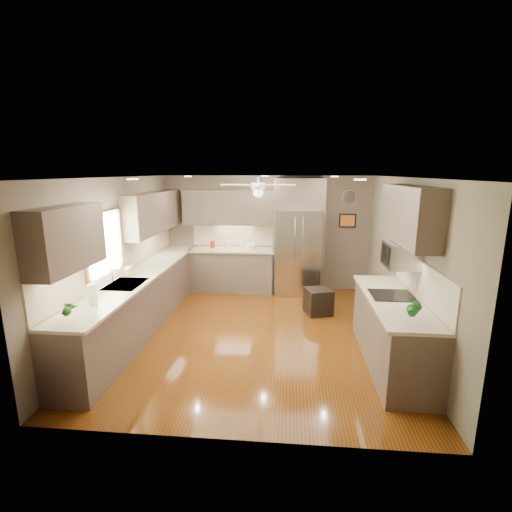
% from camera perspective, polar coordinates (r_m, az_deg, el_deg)
% --- Properties ---
extents(floor, '(5.00, 5.00, 0.00)m').
position_cam_1_polar(floor, '(6.21, 0.07, -11.72)').
color(floor, '#492409').
rests_on(floor, ground).
extents(ceiling, '(5.00, 5.00, 0.00)m').
position_cam_1_polar(ceiling, '(5.65, 0.08, 12.01)').
color(ceiling, white).
rests_on(ceiling, ground).
extents(wall_back, '(4.50, 0.00, 4.50)m').
position_cam_1_polar(wall_back, '(8.25, 1.63, 3.56)').
color(wall_back, '#6C5E52').
rests_on(wall_back, ground).
extents(wall_front, '(4.50, 0.00, 4.50)m').
position_cam_1_polar(wall_front, '(3.43, -3.71, -10.04)').
color(wall_front, '#6C5E52').
rests_on(wall_front, ground).
extents(wall_left, '(0.00, 5.00, 5.00)m').
position_cam_1_polar(wall_left, '(6.40, -20.41, 0.02)').
color(wall_left, '#6C5E52').
rests_on(wall_left, ground).
extents(wall_right, '(0.00, 5.00, 5.00)m').
position_cam_1_polar(wall_right, '(6.04, 21.86, -0.84)').
color(wall_right, '#6C5E52').
rests_on(wall_right, ground).
extents(canister_a, '(0.13, 0.13, 0.16)m').
position_cam_1_polar(canister_a, '(8.20, -6.70, 1.79)').
color(canister_a, maroon).
rests_on(canister_a, back_run).
extents(canister_c, '(0.12, 0.12, 0.16)m').
position_cam_1_polar(canister_c, '(8.10, -4.33, 1.77)').
color(canister_c, beige).
rests_on(canister_c, back_run).
extents(soap_bottle, '(0.09, 0.10, 0.20)m').
position_cam_1_polar(soap_bottle, '(6.33, -18.97, -1.96)').
color(soap_bottle, white).
rests_on(soap_bottle, left_run).
extents(potted_plant_left, '(0.19, 0.15, 0.30)m').
position_cam_1_polar(potted_plant_left, '(4.67, -27.10, -7.27)').
color(potted_plant_left, '#1B5E22').
rests_on(potted_plant_left, left_run).
extents(potted_plant_right, '(0.20, 0.18, 0.30)m').
position_cam_1_polar(potted_plant_right, '(4.52, 23.25, -7.53)').
color(potted_plant_right, '#1B5E22').
rests_on(potted_plant_right, right_run).
extents(bowl, '(0.26, 0.26, 0.06)m').
position_cam_1_polar(bowl, '(8.03, -0.76, 1.27)').
color(bowl, beige).
rests_on(bowl, back_run).
extents(left_run, '(0.65, 4.70, 1.45)m').
position_cam_1_polar(left_run, '(6.62, -17.02, -6.22)').
color(left_run, brown).
rests_on(left_run, ground).
extents(back_run, '(1.85, 0.65, 1.45)m').
position_cam_1_polar(back_run, '(8.20, -3.60, -1.99)').
color(back_run, brown).
rests_on(back_run, ground).
extents(uppers, '(4.50, 4.70, 0.95)m').
position_cam_1_polar(uppers, '(6.49, -5.93, 6.50)').
color(uppers, brown).
rests_on(uppers, wall_left).
extents(window, '(0.05, 1.12, 0.92)m').
position_cam_1_polar(window, '(5.89, -22.44, 1.78)').
color(window, '#BFF2B2').
rests_on(window, wall_left).
extents(sink, '(0.50, 0.70, 0.32)m').
position_cam_1_polar(sink, '(5.92, -19.42, -4.36)').
color(sink, silver).
rests_on(sink, left_run).
extents(refrigerator, '(1.06, 0.75, 2.45)m').
position_cam_1_polar(refrigerator, '(7.91, 6.54, 2.62)').
color(refrigerator, silver).
rests_on(refrigerator, ground).
extents(right_run, '(0.70, 2.20, 1.45)m').
position_cam_1_polar(right_run, '(5.45, 20.27, -10.63)').
color(right_run, brown).
rests_on(right_run, ground).
extents(microwave, '(0.43, 0.55, 0.34)m').
position_cam_1_polar(microwave, '(5.41, 21.41, 0.19)').
color(microwave, silver).
rests_on(microwave, wall_right).
extents(ceiling_fan, '(1.18, 1.18, 0.32)m').
position_cam_1_polar(ceiling_fan, '(5.95, 0.34, 10.44)').
color(ceiling_fan, white).
rests_on(ceiling_fan, ceiling).
extents(recessed_lights, '(2.84, 3.14, 0.01)m').
position_cam_1_polar(recessed_lights, '(6.05, 0.04, 12.01)').
color(recessed_lights, white).
rests_on(recessed_lights, ceiling).
extents(wall_clock, '(0.30, 0.03, 0.30)m').
position_cam_1_polar(wall_clock, '(8.22, 14.07, 8.77)').
color(wall_clock, white).
rests_on(wall_clock, wall_back).
extents(framed_print, '(0.36, 0.03, 0.30)m').
position_cam_1_polar(framed_print, '(8.26, 13.89, 5.31)').
color(framed_print, black).
rests_on(framed_print, wall_back).
extents(stool, '(0.55, 0.55, 0.50)m').
position_cam_1_polar(stool, '(7.00, 9.57, -6.88)').
color(stool, black).
rests_on(stool, ground).
extents(paper_towel, '(0.11, 0.11, 0.27)m').
position_cam_1_polar(paper_towel, '(5.12, -23.88, -5.37)').
color(paper_towel, white).
rests_on(paper_towel, left_run).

